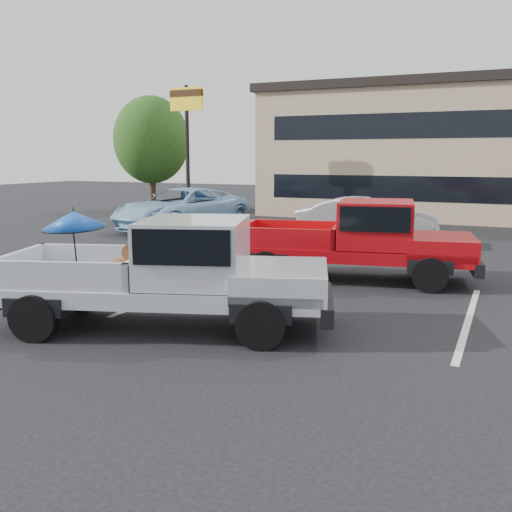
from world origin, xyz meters
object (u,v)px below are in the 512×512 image
(motel_sign, at_px, (187,116))
(red_pickup, at_px, (368,237))
(blue_suv, at_px, (181,209))
(silver_pickup, at_px, (181,268))
(silver_sedan, at_px, (367,221))
(tree_left, at_px, (151,140))

(motel_sign, xyz_separation_m, red_pickup, (10.54, -9.43, -3.62))
(blue_suv, bearing_deg, silver_pickup, -45.52)
(silver_sedan, bearing_deg, tree_left, 58.40)
(tree_left, xyz_separation_m, silver_pickup, (12.56, -17.51, -2.68))
(red_pickup, distance_m, silver_sedan, 5.85)
(silver_sedan, bearing_deg, blue_suv, 80.58)
(motel_sign, xyz_separation_m, silver_pickup, (8.56, -14.51, -3.60))
(red_pickup, bearing_deg, tree_left, 128.73)
(motel_sign, xyz_separation_m, blue_suv, (1.52, -3.08, -3.82))
(red_pickup, distance_m, blue_suv, 11.03)
(red_pickup, xyz_separation_m, silver_sedan, (-1.38, 5.68, -0.26))
(tree_left, height_order, red_pickup, tree_left)
(red_pickup, bearing_deg, motel_sign, 127.43)
(silver_pickup, height_order, silver_sedan, silver_pickup)
(motel_sign, xyz_separation_m, tree_left, (-4.00, 3.00, -0.92))
(motel_sign, relative_size, silver_pickup, 1.00)
(red_pickup, bearing_deg, silver_pickup, -121.97)
(tree_left, distance_m, silver_sedan, 15.08)
(silver_pickup, bearing_deg, silver_sedan, 68.50)
(tree_left, distance_m, red_pickup, 19.32)
(tree_left, xyz_separation_m, silver_sedan, (13.16, -6.75, -2.97))
(silver_pickup, relative_size, silver_sedan, 1.30)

